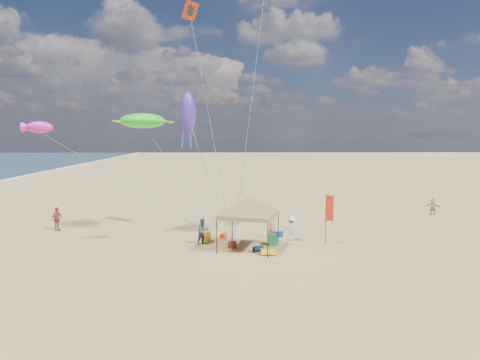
{
  "coord_description": "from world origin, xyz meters",
  "views": [
    {
      "loc": [
        -0.98,
        -24.39,
        6.98
      ],
      "look_at": [
        0.0,
        3.0,
        4.0
      ],
      "focal_mm": 31.17,
      "sensor_mm": 36.0,
      "label": 1
    }
  ],
  "objects_px": {
    "person_near_c": "(291,228)",
    "person_far_a": "(57,219)",
    "feather_flag": "(329,212)",
    "chair_yellow": "(207,236)",
    "cooler_blue": "(279,234)",
    "person_near_a": "(272,227)",
    "canopy_tent": "(249,198)",
    "beach_cart": "(269,252)",
    "person_near_b": "(203,231)",
    "person_far_c": "(433,207)",
    "cooler_red": "(232,245)",
    "chair_green": "(273,240)"
  },
  "relations": [
    {
      "from": "person_near_c",
      "to": "person_far_a",
      "type": "distance_m",
      "value": 17.05
    },
    {
      "from": "feather_flag",
      "to": "chair_yellow",
      "type": "distance_m",
      "value": 8.04
    },
    {
      "from": "cooler_blue",
      "to": "person_near_a",
      "type": "xyz_separation_m",
      "value": [
        -0.55,
        -0.47,
        0.59
      ]
    },
    {
      "from": "feather_flag",
      "to": "cooler_blue",
      "type": "xyz_separation_m",
      "value": [
        -2.84,
        2.22,
        -1.97
      ]
    },
    {
      "from": "canopy_tent",
      "to": "person_near_c",
      "type": "bearing_deg",
      "value": 34.82
    },
    {
      "from": "person_near_a",
      "to": "beach_cart",
      "type": "bearing_deg",
      "value": 54.23
    },
    {
      "from": "canopy_tent",
      "to": "person_near_b",
      "type": "relative_size",
      "value": 3.45
    },
    {
      "from": "person_near_a",
      "to": "person_near_c",
      "type": "distance_m",
      "value": 1.36
    },
    {
      "from": "person_far_c",
      "to": "person_near_b",
      "type": "bearing_deg",
      "value": -113.75
    },
    {
      "from": "cooler_red",
      "to": "person_near_c",
      "type": "distance_m",
      "value": 4.33
    },
    {
      "from": "cooler_red",
      "to": "beach_cart",
      "type": "bearing_deg",
      "value": -38.44
    },
    {
      "from": "feather_flag",
      "to": "chair_green",
      "type": "distance_m",
      "value": 3.96
    },
    {
      "from": "cooler_red",
      "to": "person_far_a",
      "type": "relative_size",
      "value": 0.31
    },
    {
      "from": "chair_green",
      "to": "chair_yellow",
      "type": "bearing_deg",
      "value": 165.3
    },
    {
      "from": "feather_flag",
      "to": "chair_yellow",
      "type": "bearing_deg",
      "value": 171.44
    },
    {
      "from": "person_near_a",
      "to": "person_far_a",
      "type": "distance_m",
      "value": 15.73
    },
    {
      "from": "feather_flag",
      "to": "cooler_red",
      "type": "bearing_deg",
      "value": -175.61
    },
    {
      "from": "beach_cart",
      "to": "feather_flag",
      "type": "bearing_deg",
      "value": 28.04
    },
    {
      "from": "feather_flag",
      "to": "person_far_a",
      "type": "bearing_deg",
      "value": 166.08
    },
    {
      "from": "chair_yellow",
      "to": "cooler_red",
      "type": "bearing_deg",
      "value": -44.99
    },
    {
      "from": "chair_yellow",
      "to": "person_near_c",
      "type": "distance_m",
      "value": 5.6
    },
    {
      "from": "cooler_blue",
      "to": "chair_green",
      "type": "relative_size",
      "value": 0.77
    },
    {
      "from": "canopy_tent",
      "to": "person_near_c",
      "type": "height_order",
      "value": "canopy_tent"
    },
    {
      "from": "beach_cart",
      "to": "person_near_c",
      "type": "xyz_separation_m",
      "value": [
        1.85,
        3.32,
        0.61
      ]
    },
    {
      "from": "canopy_tent",
      "to": "chair_yellow",
      "type": "height_order",
      "value": "canopy_tent"
    },
    {
      "from": "person_far_c",
      "to": "chair_yellow",
      "type": "bearing_deg",
      "value": -115.35
    },
    {
      "from": "person_near_c",
      "to": "person_far_a",
      "type": "height_order",
      "value": "person_far_a"
    },
    {
      "from": "chair_yellow",
      "to": "beach_cart",
      "type": "bearing_deg",
      "value": -41.47
    },
    {
      "from": "person_far_a",
      "to": "chair_green",
      "type": "bearing_deg",
      "value": -85.69
    },
    {
      "from": "cooler_red",
      "to": "canopy_tent",
      "type": "bearing_deg",
      "value": -21.69
    },
    {
      "from": "cooler_blue",
      "to": "person_far_a",
      "type": "bearing_deg",
      "value": 171.28
    },
    {
      "from": "beach_cart",
      "to": "person_far_c",
      "type": "xyz_separation_m",
      "value": [
        15.64,
        11.73,
        0.54
      ]
    },
    {
      "from": "person_near_c",
      "to": "person_far_c",
      "type": "bearing_deg",
      "value": -132.44
    },
    {
      "from": "feather_flag",
      "to": "chair_yellow",
      "type": "xyz_separation_m",
      "value": [
        -7.74,
        1.17,
        -1.81
      ]
    },
    {
      "from": "cooler_red",
      "to": "beach_cart",
      "type": "relative_size",
      "value": 0.6
    },
    {
      "from": "canopy_tent",
      "to": "chair_yellow",
      "type": "xyz_separation_m",
      "value": [
        -2.64,
        2.03,
        -2.82
      ]
    },
    {
      "from": "chair_green",
      "to": "person_far_c",
      "type": "bearing_deg",
      "value": 32.18
    },
    {
      "from": "cooler_blue",
      "to": "person_far_c",
      "type": "distance_m",
      "value": 16.25
    },
    {
      "from": "canopy_tent",
      "to": "chair_green",
      "type": "height_order",
      "value": "canopy_tent"
    },
    {
      "from": "person_far_c",
      "to": "cooler_blue",
      "type": "bearing_deg",
      "value": -111.85
    },
    {
      "from": "chair_yellow",
      "to": "chair_green",
      "type": "bearing_deg",
      "value": -14.7
    },
    {
      "from": "feather_flag",
      "to": "cooler_blue",
      "type": "bearing_deg",
      "value": 142.02
    },
    {
      "from": "feather_flag",
      "to": "chair_green",
      "type": "xyz_separation_m",
      "value": [
        -3.53,
        0.06,
        -1.81
      ]
    },
    {
      "from": "chair_yellow",
      "to": "person_far_a",
      "type": "distance_m",
      "value": 11.66
    },
    {
      "from": "canopy_tent",
      "to": "cooler_blue",
      "type": "relative_size",
      "value": 10.86
    },
    {
      "from": "canopy_tent",
      "to": "chair_green",
      "type": "xyz_separation_m",
      "value": [
        1.58,
        0.92,
        -2.82
      ]
    },
    {
      "from": "chair_yellow",
      "to": "feather_flag",
      "type": "bearing_deg",
      "value": -8.56
    },
    {
      "from": "person_far_c",
      "to": "canopy_tent",
      "type": "bearing_deg",
      "value": -106.86
    },
    {
      "from": "chair_green",
      "to": "chair_yellow",
      "type": "xyz_separation_m",
      "value": [
        -4.22,
        1.11,
        0.0
      ]
    },
    {
      "from": "beach_cart",
      "to": "person_far_a",
      "type": "height_order",
      "value": "person_far_a"
    }
  ]
}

